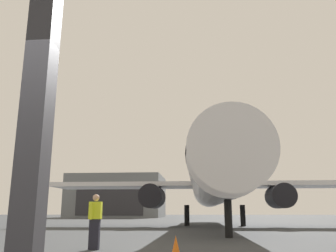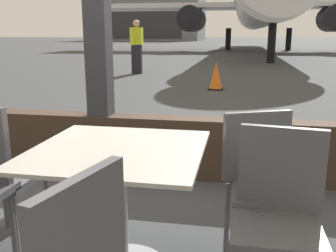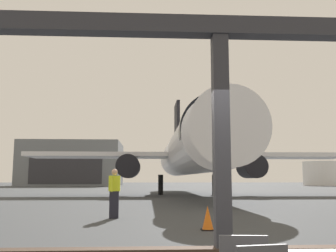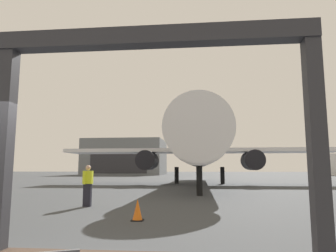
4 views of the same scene
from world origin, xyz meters
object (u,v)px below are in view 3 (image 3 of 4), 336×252
(ground_crew_worker, at_px, (114,193))
(traffic_cone, at_px, (208,219))
(airplane, at_px, (190,151))
(fuel_storage_tank, at_px, (321,174))
(distant_hangar, at_px, (74,164))

(ground_crew_worker, height_order, traffic_cone, ground_crew_worker)
(airplane, distance_m, traffic_cone, 21.73)
(fuel_storage_tank, bearing_deg, traffic_cone, -117.02)
(airplane, distance_m, distant_hangar, 52.99)
(airplane, xyz_separation_m, ground_crew_worker, (-4.74, -18.07, -2.78))
(airplane, relative_size, ground_crew_worker, 18.51)
(ground_crew_worker, height_order, fuel_storage_tank, fuel_storage_tank)
(distant_hangar, height_order, fuel_storage_tank, distant_hangar)
(traffic_cone, distance_m, distant_hangar, 72.98)
(airplane, bearing_deg, ground_crew_worker, -104.71)
(airplane, relative_size, fuel_storage_tank, 4.29)
(ground_crew_worker, distance_m, traffic_cone, 4.39)
(fuel_storage_tank, bearing_deg, distant_hangar, 177.39)
(ground_crew_worker, bearing_deg, fuel_storage_tank, 59.92)
(airplane, xyz_separation_m, traffic_cone, (-1.92, -21.38, -3.37))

